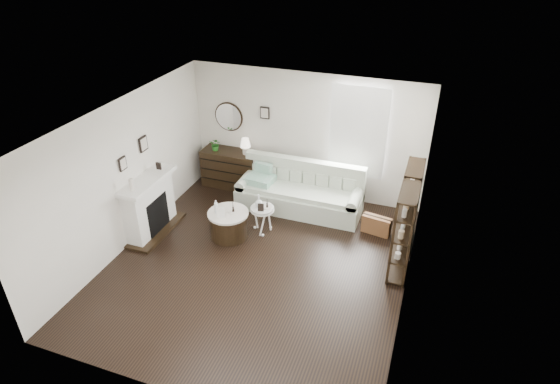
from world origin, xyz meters
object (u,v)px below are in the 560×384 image
at_px(drum_table, 229,224).
at_px(pedestal_table, 262,210).
at_px(dresser, 231,169).
at_px(sofa, 300,194).

height_order(drum_table, pedestal_table, pedestal_table).
bearing_deg(dresser, sofa, -12.57).
relative_size(sofa, dresser, 2.01).
relative_size(dresser, pedestal_table, 2.33).
distance_m(dresser, pedestal_table, 1.99).
height_order(sofa, dresser, sofa).
xyz_separation_m(sofa, pedestal_table, (-0.41, -1.09, 0.17)).
xyz_separation_m(drum_table, pedestal_table, (0.55, 0.36, 0.23)).
distance_m(dresser, drum_table, 2.00).
bearing_deg(pedestal_table, sofa, 69.12).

